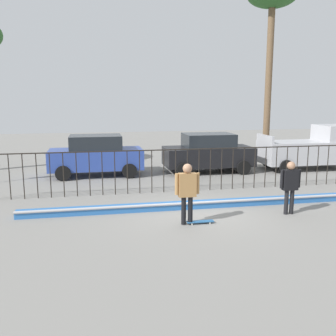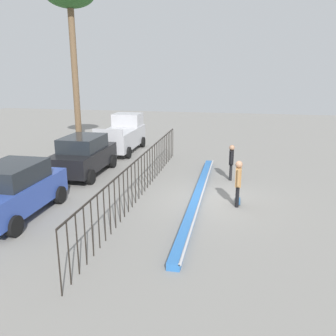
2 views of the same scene
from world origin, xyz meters
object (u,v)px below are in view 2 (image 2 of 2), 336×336
parked_car_blue (13,190)px  palm_tree_tall (70,2)px  skateboard (238,201)px  camera_operator (231,159)px  parked_car_black (84,155)px  pickup_truck (122,135)px  skateboarder (238,179)px

parked_car_blue → palm_tree_tall: size_ratio=0.44×
skateboard → camera_operator: bearing=28.7°
parked_car_black → palm_tree_tall: bearing=25.2°
pickup_truck → skateboarder: bearing=-143.7°
skateboard → parked_car_black: size_ratio=0.19×
parked_car_blue → camera_operator: bearing=-47.6°
parked_car_blue → parked_car_black: 5.41m
skateboard → camera_operator: 3.15m
skateboard → parked_car_blue: size_ratio=0.19×
parked_car_blue → skateboard: bearing=-65.8°
skateboard → palm_tree_tall: 14.39m
parked_car_blue → parked_car_black: same height
parked_car_black → palm_tree_tall: (4.00, 2.06, 7.64)m
skateboard → parked_car_blue: 8.28m
camera_operator → parked_car_black: 7.15m
skateboarder → pickup_truck: bearing=52.3°
skateboarder → palm_tree_tall: bearing=65.1°
parked_car_black → pickup_truck: (5.39, -0.20, 0.06)m
parked_car_black → palm_tree_tall: 8.86m
parked_car_black → parked_car_blue: bearing=175.7°
camera_operator → parked_car_black: parked_car_black is taller
skateboarder → parked_car_black: (2.93, 7.47, -0.09)m
palm_tree_tall → pickup_truck: bearing=-58.3°
palm_tree_tall → camera_operator: bearing=-111.1°
camera_operator → pickup_truck: bearing=-81.5°
skateboard → parked_car_black: (2.54, 7.50, 0.91)m
parked_car_blue → palm_tree_tall: bearing=14.9°
camera_operator → palm_tree_tall: size_ratio=0.17×
skateboarder → camera_operator: size_ratio=1.06×
camera_operator → parked_car_black: size_ratio=0.39×
skateboarder → pickup_truck: size_ratio=0.38×
skateboarder → parked_car_blue: (-2.48, 7.69, -0.09)m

